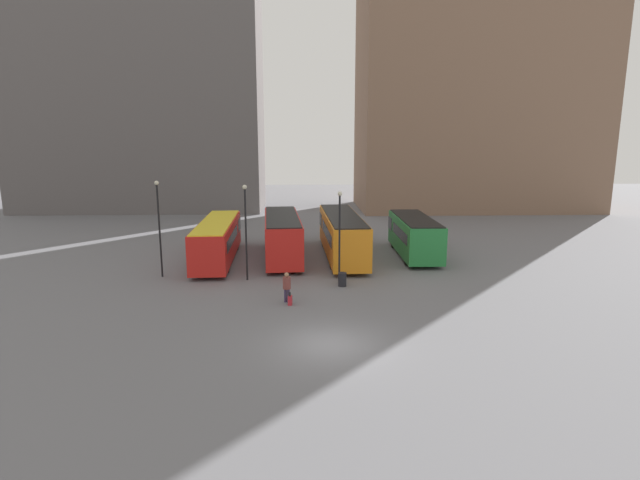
# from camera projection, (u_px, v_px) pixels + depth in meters

# --- Properties ---
(ground_plane) EXTENTS (160.00, 160.00, 0.00)m
(ground_plane) POSITION_uv_depth(u_px,v_px,m) (330.00, 344.00, 21.99)
(ground_plane) COLOR slate
(building_block_left) EXTENTS (30.42, 10.39, 36.48)m
(building_block_left) POSITION_uv_depth(u_px,v_px,m) (136.00, 62.00, 61.35)
(building_block_left) COLOR #5B5656
(building_block_left) RESTS_ON ground_plane
(building_block_right) EXTENTS (29.57, 14.17, 43.65)m
(building_block_right) POSITION_uv_depth(u_px,v_px,m) (480.00, 34.00, 62.16)
(building_block_right) COLOR #7F604C
(building_block_right) RESTS_ON ground_plane
(bus_0) EXTENTS (2.86, 11.61, 2.99)m
(bus_0) POSITION_uv_depth(u_px,v_px,m) (218.00, 239.00, 37.04)
(bus_0) COLOR red
(bus_0) RESTS_ON ground_plane
(bus_1) EXTENTS (3.32, 11.02, 3.25)m
(bus_1) POSITION_uv_depth(u_px,v_px,m) (282.00, 235.00, 37.92)
(bus_1) COLOR red
(bus_1) RESTS_ON ground_plane
(bus_2) EXTENTS (3.00, 12.52, 3.29)m
(bus_2) POSITION_uv_depth(u_px,v_px,m) (342.00, 234.00, 38.25)
(bus_2) COLOR orange
(bus_2) RESTS_ON ground_plane
(bus_3) EXTENTS (2.75, 9.31, 3.01)m
(bus_3) POSITION_uv_depth(u_px,v_px,m) (414.00, 235.00, 38.64)
(bus_3) COLOR #237A38
(bus_3) RESTS_ON ground_plane
(traveler) EXTENTS (0.50, 0.50, 1.71)m
(traveler) POSITION_uv_depth(u_px,v_px,m) (287.00, 285.00, 27.52)
(traveler) COLOR #382D4C
(traveler) RESTS_ON ground_plane
(suitcase) EXTENTS (0.25, 0.33, 0.76)m
(suitcase) POSITION_uv_depth(u_px,v_px,m) (290.00, 300.00, 27.20)
(suitcase) COLOR #B7232D
(suitcase) RESTS_ON ground_plane
(lamp_post_0) EXTENTS (0.28, 0.28, 5.79)m
(lamp_post_0) POSITION_uv_depth(u_px,v_px,m) (340.00, 230.00, 30.70)
(lamp_post_0) COLOR black
(lamp_post_0) RESTS_ON ground_plane
(lamp_post_1) EXTENTS (0.28, 0.28, 6.12)m
(lamp_post_1) POSITION_uv_depth(u_px,v_px,m) (246.00, 225.00, 31.42)
(lamp_post_1) COLOR black
(lamp_post_1) RESTS_ON ground_plane
(lamp_post_2) EXTENTS (0.28, 0.28, 6.31)m
(lamp_post_2) POSITION_uv_depth(u_px,v_px,m) (159.00, 222.00, 32.15)
(lamp_post_2) COLOR black
(lamp_post_2) RESTS_ON ground_plane
(trash_bin) EXTENTS (0.52, 0.52, 0.85)m
(trash_bin) POSITION_uv_depth(u_px,v_px,m) (342.00, 279.00, 30.68)
(trash_bin) COLOR black
(trash_bin) RESTS_ON ground_plane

